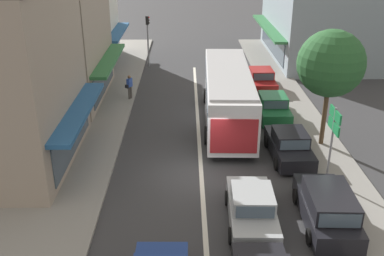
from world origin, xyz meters
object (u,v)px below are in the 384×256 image
(traffic_light_downstreet, at_px, (148,33))
(pedestrian_with_handbag_near, at_px, (129,85))
(city_bus, at_px, (228,92))
(sedan_adjacent_lane_trail, at_px, (252,209))
(street_tree_right, at_px, (331,64))
(parked_sedan_kerb_rear, at_px, (261,80))
(directional_road_sign, at_px, (334,127))
(parked_wagon_kerb_front, at_px, (327,208))
(parked_sedan_kerb_second, at_px, (289,146))
(parked_sedan_kerb_third, at_px, (272,107))

(traffic_light_downstreet, height_order, pedestrian_with_handbag_near, traffic_light_downstreet)
(city_bus, distance_m, sedan_adjacent_lane_trail, 10.19)
(sedan_adjacent_lane_trail, xyz_separation_m, street_tree_right, (4.65, 6.89, 3.81))
(parked_sedan_kerb_rear, height_order, pedestrian_with_handbag_near, pedestrian_with_handbag_near)
(city_bus, distance_m, directional_road_sign, 8.08)
(traffic_light_downstreet, bearing_deg, pedestrian_with_handbag_near, -94.43)
(sedan_adjacent_lane_trail, height_order, directional_road_sign, directional_road_sign)
(parked_wagon_kerb_front, xyz_separation_m, street_tree_right, (1.77, 6.98, 3.72))
(parked_sedan_kerb_rear, relative_size, street_tree_right, 0.69)
(parked_sedan_kerb_second, relative_size, parked_sedan_kerb_rear, 1.00)
(parked_sedan_kerb_rear, bearing_deg, parked_sedan_kerb_third, -91.54)
(directional_road_sign, relative_size, street_tree_right, 0.58)
(parked_sedan_kerb_third, relative_size, directional_road_sign, 1.17)
(pedestrian_with_handbag_near, bearing_deg, parked_wagon_kerb_front, -56.84)
(city_bus, relative_size, parked_wagon_kerb_front, 2.39)
(parked_wagon_kerb_front, bearing_deg, city_bus, 106.19)
(parked_sedan_kerb_third, distance_m, directional_road_sign, 8.12)
(parked_sedan_kerb_rear, bearing_deg, directional_road_sign, -85.75)
(city_bus, height_order, parked_sedan_kerb_third, city_bus)
(city_bus, distance_m, parked_sedan_kerb_third, 3.16)
(parked_sedan_kerb_third, bearing_deg, parked_sedan_kerb_second, -91.15)
(parked_wagon_kerb_front, distance_m, parked_sedan_kerb_rear, 16.46)
(sedan_adjacent_lane_trail, xyz_separation_m, parked_sedan_kerb_rear, (2.88, 16.36, 0.00))
(parked_sedan_kerb_second, height_order, directional_road_sign, directional_road_sign)
(parked_sedan_kerb_rear, bearing_deg, sedan_adjacent_lane_trail, -99.98)
(sedan_adjacent_lane_trail, relative_size, parked_wagon_kerb_front, 0.93)
(directional_road_sign, distance_m, pedestrian_with_handbag_near, 14.92)
(traffic_light_downstreet, height_order, street_tree_right, street_tree_right)
(sedan_adjacent_lane_trail, bearing_deg, city_bus, 90.44)
(parked_sedan_kerb_second, bearing_deg, parked_wagon_kerb_front, -87.31)
(sedan_adjacent_lane_trail, xyz_separation_m, parked_sedan_kerb_second, (2.62, 5.52, 0.00))
(parked_sedan_kerb_rear, bearing_deg, pedestrian_with_handbag_near, -165.12)
(sedan_adjacent_lane_trail, bearing_deg, parked_sedan_kerb_third, 75.91)
(parked_wagon_kerb_front, relative_size, parked_sedan_kerb_third, 1.08)
(traffic_light_downstreet, bearing_deg, city_bus, -65.42)
(parked_sedan_kerb_second, relative_size, pedestrian_with_handbag_near, 2.60)
(parked_sedan_kerb_second, bearing_deg, street_tree_right, 34.01)
(sedan_adjacent_lane_trail, bearing_deg, traffic_light_downstreet, 104.20)
(parked_sedan_kerb_second, distance_m, parked_sedan_kerb_rear, 10.84)
(sedan_adjacent_lane_trail, xyz_separation_m, traffic_light_downstreet, (-5.63, 22.26, 2.19))
(street_tree_right, bearing_deg, parked_sedan_kerb_rear, 100.61)
(parked_wagon_kerb_front, xyz_separation_m, parked_sedan_kerb_second, (-0.26, 5.62, -0.08))
(parked_sedan_kerb_second, xyz_separation_m, street_tree_right, (2.03, 1.37, 3.81))
(parked_wagon_kerb_front, relative_size, parked_sedan_kerb_rear, 1.08)
(city_bus, height_order, parked_sedan_kerb_second, city_bus)
(parked_sedan_kerb_second, distance_m, directional_road_sign, 3.40)
(city_bus, height_order, sedan_adjacent_lane_trail, city_bus)
(parked_sedan_kerb_second, xyz_separation_m, parked_sedan_kerb_rear, (0.25, 10.84, 0.00))
(parked_wagon_kerb_front, xyz_separation_m, parked_sedan_kerb_third, (-0.16, 10.98, -0.08))
(traffic_light_downstreet, bearing_deg, parked_wagon_kerb_front, -69.14)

